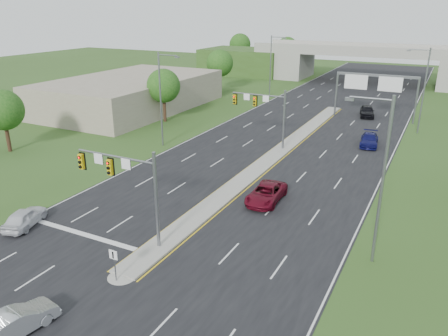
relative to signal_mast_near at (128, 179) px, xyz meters
name	(u,v)px	position (x,y,z in m)	size (l,w,h in m)	color
ground	(159,248)	(2.26, 0.07, -4.73)	(240.00, 240.00, 0.00)	#304D1B
road	(308,130)	(2.26, 35.07, -4.72)	(24.00, 160.00, 0.02)	black
median	(276,154)	(2.26, 23.07, -4.63)	(2.00, 54.00, 0.16)	gray
median_nose	(122,276)	(2.26, -3.93, -4.63)	(2.00, 2.00, 0.16)	gray
lane_markings	(289,140)	(1.66, 28.99, -4.70)	(23.72, 160.00, 0.01)	gold
signal_mast_near	(128,179)	(0.00, 0.00, 0.00)	(6.62, 0.60, 7.00)	slate
signal_mast_far	(266,108)	(0.00, 25.00, 0.00)	(6.62, 0.60, 7.00)	slate
keep_right_sign	(114,260)	(2.26, -4.45, -3.21)	(0.60, 0.13, 2.20)	slate
sign_gantry	(375,84)	(8.95, 44.99, 0.51)	(11.58, 0.44, 6.67)	slate
overpass	(369,66)	(2.26, 80.07, -1.17)	(80.00, 14.00, 8.10)	gray
lightpole_l_mid	(162,95)	(-11.03, 20.07, 1.38)	(2.85, 0.25, 11.00)	slate
lightpole_l_far	(272,63)	(-11.03, 55.07, 1.38)	(2.85, 0.25, 11.00)	slate
lightpole_r_near	(380,174)	(15.56, 5.07, 1.38)	(2.85, 0.25, 11.00)	slate
lightpole_r_far	(423,87)	(15.56, 40.07, 1.38)	(2.85, 0.25, 11.00)	slate
tree_l_near	(163,86)	(-17.74, 30.07, 0.45)	(4.80, 4.80, 7.60)	#382316
tree_l_mid	(220,63)	(-21.74, 55.07, 0.78)	(5.20, 5.20, 8.12)	#382316
tree_l_close	(3,110)	(-25.74, 10.07, 0.13)	(4.60, 4.60, 7.17)	#382316
tree_back_a	(240,44)	(-35.74, 94.07, 1.11)	(6.00, 6.00, 8.85)	#382316
tree_back_b	(287,48)	(-21.74, 94.07, 0.78)	(5.60, 5.60, 8.32)	#382316
commercial_building	(131,93)	(-27.74, 35.07, -2.23)	(18.00, 30.00, 5.00)	gray
car_white	(25,217)	(-8.68, -1.93, -3.99)	(1.68, 4.18, 1.42)	silver
car_silver	(16,322)	(0.76, -10.25, -4.01)	(1.47, 4.20, 1.39)	#AFB3B7
car_far_a	(266,193)	(6.00, 10.61, -3.97)	(2.45, 5.31, 1.48)	#570817
car_far_b	(369,140)	(10.99, 31.38, -3.99)	(2.00, 4.91, 1.43)	#0B0D47
car_far_c	(367,111)	(8.05, 46.57, -3.86)	(1.99, 4.94, 1.68)	black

